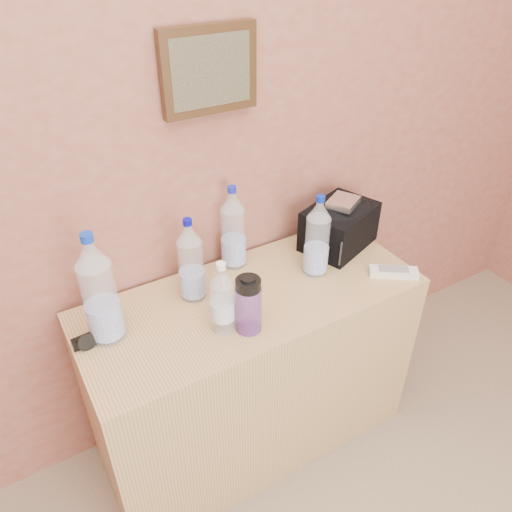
{
  "coord_description": "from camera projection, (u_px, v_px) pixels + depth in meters",
  "views": [
    {
      "loc": [
        -0.44,
        0.62,
        1.78
      ],
      "look_at": [
        0.21,
        1.71,
        0.9
      ],
      "focal_mm": 35.0,
      "sensor_mm": 36.0,
      "label": 1
    }
  ],
  "objects": [
    {
      "name": "sunglasses",
      "position": [
        97.0,
        336.0,
        1.48
      ],
      "size": [
        0.15,
        0.07,
        0.04
      ],
      "primitive_type": null,
      "rotation": [
        0.0,
        0.0,
        0.08
      ],
      "color": "black",
      "rests_on": "dresser"
    },
    {
      "name": "picture_frame",
      "position": [
        209.0,
        70.0,
        1.44
      ],
      "size": [
        0.3,
        0.03,
        0.25
      ],
      "primitive_type": null,
      "color": "#382311",
      "rests_on": "room_shell"
    },
    {
      "name": "pet_large_c",
      "position": [
        233.0,
        231.0,
        1.74
      ],
      "size": [
        0.08,
        0.08,
        0.31
      ],
      "rotation": [
        0.0,
        0.0,
        -0.37
      ],
      "color": "silver",
      "rests_on": "dresser"
    },
    {
      "name": "foil_packet",
      "position": [
        343.0,
        202.0,
        1.79
      ],
      "size": [
        0.14,
        0.13,
        0.02
      ],
      "primitive_type": "cube",
      "rotation": [
        0.0,
        0.0,
        0.51
      ],
      "color": "silver",
      "rests_on": "toiletry_bag"
    },
    {
      "name": "nalgene_bottle",
      "position": [
        248.0,
        304.0,
        1.48
      ],
      "size": [
        0.08,
        0.08,
        0.2
      ],
      "rotation": [
        0.0,
        0.0,
        -0.03
      ],
      "color": "#6F3CA4",
      "rests_on": "dresser"
    },
    {
      "name": "pet_small",
      "position": [
        223.0,
        301.0,
        1.47
      ],
      "size": [
        0.07,
        0.07,
        0.24
      ],
      "rotation": [
        0.0,
        0.0,
        0.29
      ],
      "color": "silver",
      "rests_on": "dresser"
    },
    {
      "name": "pet_large_a",
      "position": [
        100.0,
        294.0,
        1.41
      ],
      "size": [
        0.1,
        0.1,
        0.36
      ],
      "rotation": [
        0.0,
        0.0,
        -0.39
      ],
      "color": "silver",
      "rests_on": "dresser"
    },
    {
      "name": "toiletry_bag",
      "position": [
        339.0,
        224.0,
        1.86
      ],
      "size": [
        0.32,
        0.27,
        0.18
      ],
      "primitive_type": null,
      "rotation": [
        0.0,
        0.0,
        0.34
      ],
      "color": "black",
      "rests_on": "dresser"
    },
    {
      "name": "pet_large_d",
      "position": [
        317.0,
        240.0,
        1.7
      ],
      "size": [
        0.08,
        0.08,
        0.3
      ],
      "rotation": [
        0.0,
        0.0,
        -0.3
      ],
      "color": "white",
      "rests_on": "dresser"
    },
    {
      "name": "pet_large_b",
      "position": [
        191.0,
        264.0,
        1.59
      ],
      "size": [
        0.08,
        0.08,
        0.3
      ],
      "rotation": [
        0.0,
        0.0,
        -0.07
      ],
      "color": "white",
      "rests_on": "dresser"
    },
    {
      "name": "dresser",
      "position": [
        252.0,
        371.0,
        1.87
      ],
      "size": [
        1.16,
        0.48,
        0.72
      ],
      "primitive_type": "cube",
      "color": "#A97B51",
      "rests_on": "ground"
    },
    {
      "name": "ac_remote",
      "position": [
        394.0,
        272.0,
        1.75
      ],
      "size": [
        0.17,
        0.14,
        0.02
      ],
      "primitive_type": "cube",
      "rotation": [
        0.0,
        0.0,
        -0.62
      ],
      "color": "silver",
      "rests_on": "dresser"
    }
  ]
}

